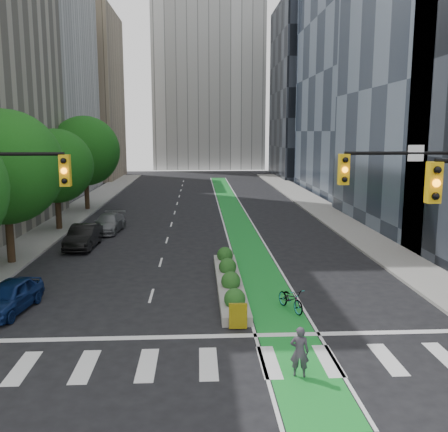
{
  "coord_description": "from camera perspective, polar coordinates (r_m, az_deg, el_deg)",
  "views": [
    {
      "loc": [
        -0.29,
        -16.34,
        7.53
      ],
      "look_at": [
        1.11,
        10.3,
        3.0
      ],
      "focal_mm": 40.0,
      "sensor_mm": 36.0,
      "label": 1
    }
  ],
  "objects": [
    {
      "name": "parked_car_left_far",
      "position": [
        38.69,
        -13.09,
        -0.81
      ],
      "size": [
        2.29,
        4.84,
        1.36
      ],
      "primitive_type": "imported",
      "rotation": [
        0.0,
        0.0,
        -0.08
      ],
      "color": "slate",
      "rests_on": "ground"
    },
    {
      "name": "cyclist",
      "position": [
        16.13,
        8.63,
        -15.08
      ],
      "size": [
        0.66,
        0.5,
        1.63
      ],
      "primitive_type": "imported",
      "rotation": [
        0.0,
        0.0,
        2.94
      ],
      "color": "#3E3742",
      "rests_on": "ground"
    },
    {
      "name": "building_dark_end",
      "position": [
        86.99,
        10.8,
        13.75
      ],
      "size": [
        14.0,
        18.0,
        28.0
      ],
      "primitive_type": "cube",
      "color": "black",
      "rests_on": "ground"
    },
    {
      "name": "bicycle",
      "position": [
        21.68,
        7.64,
        -9.37
      ],
      "size": [
        1.3,
        2.02,
        1.0
      ],
      "primitive_type": "imported",
      "rotation": [
        0.0,
        0.0,
        0.36
      ],
      "color": "gray",
      "rests_on": "ground"
    },
    {
      "name": "parked_car_left_near",
      "position": [
        23.09,
        -23.35,
        -8.44
      ],
      "size": [
        2.12,
        4.16,
        1.36
      ],
      "primitive_type": "imported",
      "rotation": [
        0.0,
        0.0,
        -0.13
      ],
      "color": "navy",
      "rests_on": "ground"
    },
    {
      "name": "median_planter",
      "position": [
        24.49,
        0.62,
        -7.35
      ],
      "size": [
        1.2,
        10.26,
        1.1
      ],
      "color": "gray",
      "rests_on": "ground"
    },
    {
      "name": "tree_far",
      "position": [
        49.54,
        -15.61,
        7.17
      ],
      "size": [
        6.6,
        6.6,
        9.0
      ],
      "color": "black",
      "rests_on": "ground"
    },
    {
      "name": "parked_car_left_mid",
      "position": [
        33.86,
        -15.77,
        -2.27
      ],
      "size": [
        1.74,
        4.62,
        1.51
      ],
      "primitive_type": "imported",
      "rotation": [
        0.0,
        0.0,
        -0.03
      ],
      "color": "black",
      "rests_on": "ground"
    },
    {
      "name": "tree_midfar",
      "position": [
        39.89,
        -18.66,
        5.43
      ],
      "size": [
        5.6,
        5.6,
        7.76
      ],
      "color": "black",
      "rests_on": "ground"
    },
    {
      "name": "bike_lane_paint",
      "position": [
        47.06,
        1.04,
        0.44
      ],
      "size": [
        2.2,
        70.0,
        0.01
      ],
      "primitive_type": "cube",
      "color": "#18892C",
      "rests_on": "ground"
    },
    {
      "name": "tree_mid",
      "position": [
        30.36,
        -23.76,
        5.12
      ],
      "size": [
        6.4,
        6.4,
        8.78
      ],
      "color": "black",
      "rests_on": "ground"
    },
    {
      "name": "sidewalk_left",
      "position": [
        43.55,
        -18.28,
        -0.71
      ],
      "size": [
        3.6,
        90.0,
        0.15
      ],
      "primitive_type": "cube",
      "color": "gray",
      "rests_on": "ground"
    },
    {
      "name": "sidewalk_right",
      "position": [
        43.71,
        13.1,
        -0.43
      ],
      "size": [
        3.6,
        90.0,
        0.15
      ],
      "primitive_type": "cube",
      "color": "gray",
      "rests_on": "ground"
    },
    {
      "name": "building_tan_far",
      "position": [
        84.84,
        -16.88,
        12.94
      ],
      "size": [
        14.0,
        16.0,
        26.0
      ],
      "primitive_type": "cube",
      "color": "tan",
      "rests_on": "ground"
    },
    {
      "name": "ground",
      "position": [
        17.99,
        -1.87,
        -15.11
      ],
      "size": [
        160.0,
        160.0,
        0.0
      ],
      "primitive_type": "plane",
      "color": "black",
      "rests_on": "ground"
    },
    {
      "name": "building_glass_far",
      "position": [
        66.31,
        16.94,
        20.97
      ],
      "size": [
        14.0,
        24.0,
        42.0
      ],
      "primitive_type": "cube",
      "color": "#19212D",
      "rests_on": "ground"
    }
  ]
}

